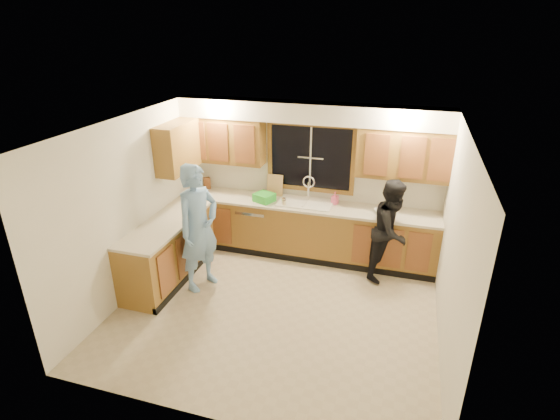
# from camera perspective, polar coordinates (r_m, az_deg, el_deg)

# --- Properties ---
(floor) EXTENTS (4.20, 4.20, 0.00)m
(floor) POSITION_cam_1_polar(r_m,az_deg,el_deg) (6.12, -0.46, -12.77)
(floor) COLOR #B9AA8E
(floor) RESTS_ON ground
(ceiling) EXTENTS (4.20, 4.20, 0.00)m
(ceiling) POSITION_cam_1_polar(r_m,az_deg,el_deg) (5.06, -0.56, 10.71)
(ceiling) COLOR white
(wall_back) EXTENTS (4.20, 0.00, 4.20)m
(wall_back) POSITION_cam_1_polar(r_m,az_deg,el_deg) (7.17, 3.96, 4.17)
(wall_back) COLOR white
(wall_back) RESTS_ON ground
(wall_left) EXTENTS (0.00, 3.80, 3.80)m
(wall_left) POSITION_cam_1_polar(r_m,az_deg,el_deg) (6.36, -18.91, 0.30)
(wall_left) COLOR white
(wall_left) RESTS_ON ground
(wall_right) EXTENTS (0.00, 3.80, 3.80)m
(wall_right) POSITION_cam_1_polar(r_m,az_deg,el_deg) (5.31, 21.77, -4.82)
(wall_right) COLOR white
(wall_right) RESTS_ON ground
(base_cabinets_back) EXTENTS (4.20, 0.60, 0.88)m
(base_cabinets_back) POSITION_cam_1_polar(r_m,az_deg,el_deg) (7.22, 3.25, -2.66)
(base_cabinets_back) COLOR olive
(base_cabinets_back) RESTS_ON ground
(base_cabinets_left) EXTENTS (0.60, 1.90, 0.88)m
(base_cabinets_left) POSITION_cam_1_polar(r_m,az_deg,el_deg) (6.81, -14.29, -5.13)
(base_cabinets_left) COLOR olive
(base_cabinets_left) RESTS_ON ground
(countertop_back) EXTENTS (4.20, 0.63, 0.04)m
(countertop_back) POSITION_cam_1_polar(r_m,az_deg,el_deg) (7.01, 3.30, 0.66)
(countertop_back) COLOR beige
(countertop_back) RESTS_ON base_cabinets_back
(countertop_left) EXTENTS (0.63, 1.90, 0.04)m
(countertop_left) POSITION_cam_1_polar(r_m,az_deg,el_deg) (6.60, -14.57, -1.64)
(countertop_left) COLOR beige
(countertop_left) RESTS_ON base_cabinets_left
(upper_cabinets_left) EXTENTS (1.35, 0.33, 0.75)m
(upper_cabinets_left) POSITION_cam_1_polar(r_m,az_deg,el_deg) (7.28, -7.34, 9.07)
(upper_cabinets_left) COLOR olive
(upper_cabinets_left) RESTS_ON wall_back
(upper_cabinets_right) EXTENTS (1.35, 0.33, 0.75)m
(upper_cabinets_right) POSITION_cam_1_polar(r_m,az_deg,el_deg) (6.69, 15.84, 7.07)
(upper_cabinets_right) COLOR olive
(upper_cabinets_right) RESTS_ON wall_back
(upper_cabinets_return) EXTENTS (0.33, 0.90, 0.75)m
(upper_cabinets_return) POSITION_cam_1_polar(r_m,az_deg,el_deg) (6.98, -13.24, 8.00)
(upper_cabinets_return) COLOR olive
(upper_cabinets_return) RESTS_ON wall_left
(soffit) EXTENTS (4.20, 0.35, 0.30)m
(soffit) POSITION_cam_1_polar(r_m,az_deg,el_deg) (6.72, 3.88, 12.58)
(soffit) COLOR white
(soffit) RESTS_ON wall_back
(window_frame) EXTENTS (1.44, 0.03, 1.14)m
(window_frame) POSITION_cam_1_polar(r_m,az_deg,el_deg) (7.06, 4.02, 6.83)
(window_frame) COLOR black
(window_frame) RESTS_ON wall_back
(sink) EXTENTS (0.86, 0.52, 0.57)m
(sink) POSITION_cam_1_polar(r_m,az_deg,el_deg) (7.04, 3.34, 0.45)
(sink) COLOR silver
(sink) RESTS_ON countertop_back
(dishwasher) EXTENTS (0.60, 0.56, 0.82)m
(dishwasher) POSITION_cam_1_polar(r_m,az_deg,el_deg) (7.44, -3.15, -2.08)
(dishwasher) COLOR white
(dishwasher) RESTS_ON floor
(stove) EXTENTS (0.58, 0.75, 0.90)m
(stove) POSITION_cam_1_polar(r_m,az_deg,el_deg) (6.39, -16.84, -7.36)
(stove) COLOR white
(stove) RESTS_ON floor
(man) EXTENTS (0.67, 0.80, 1.87)m
(man) POSITION_cam_1_polar(r_m,az_deg,el_deg) (6.25, -10.57, -2.32)
(man) COLOR #72A0D7
(man) RESTS_ON floor
(woman) EXTENTS (0.87, 0.95, 1.56)m
(woman) POSITION_cam_1_polar(r_m,az_deg,el_deg) (6.65, 14.43, -2.56)
(woman) COLOR black
(woman) RESTS_ON floor
(knife_block) EXTENTS (0.14, 0.14, 0.20)m
(knife_block) POSITION_cam_1_polar(r_m,az_deg,el_deg) (7.71, -9.51, 3.49)
(knife_block) COLOR brown
(knife_block) RESTS_ON countertop_back
(cutting_board) EXTENTS (0.27, 0.11, 0.35)m
(cutting_board) POSITION_cam_1_polar(r_m,az_deg,el_deg) (7.28, -0.67, 3.27)
(cutting_board) COLOR tan
(cutting_board) RESTS_ON countertop_back
(dish_crate) EXTENTS (0.37, 0.36, 0.13)m
(dish_crate) POSITION_cam_1_polar(r_m,az_deg,el_deg) (7.07, -2.07, 1.66)
(dish_crate) COLOR green
(dish_crate) RESTS_ON countertop_back
(soap_bottle) EXTENTS (0.11, 0.12, 0.20)m
(soap_bottle) POSITION_cam_1_polar(r_m,az_deg,el_deg) (7.01, 7.19, 1.56)
(soap_bottle) COLOR #FD6090
(soap_bottle) RESTS_ON countertop_back
(bowl) EXTENTS (0.28, 0.28, 0.05)m
(bowl) POSITION_cam_1_polar(r_m,az_deg,el_deg) (6.83, 13.14, -0.15)
(bowl) COLOR silver
(bowl) RESTS_ON countertop_back
(can_left) EXTENTS (0.08, 0.08, 0.12)m
(can_left) POSITION_cam_1_polar(r_m,az_deg,el_deg) (6.93, 0.47, 1.11)
(can_left) COLOR beige
(can_left) RESTS_ON countertop_back
(can_right) EXTENTS (0.06, 0.06, 0.11)m
(can_right) POSITION_cam_1_polar(r_m,az_deg,el_deg) (6.88, 0.54, 0.90)
(can_right) COLOR beige
(can_right) RESTS_ON countertop_back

